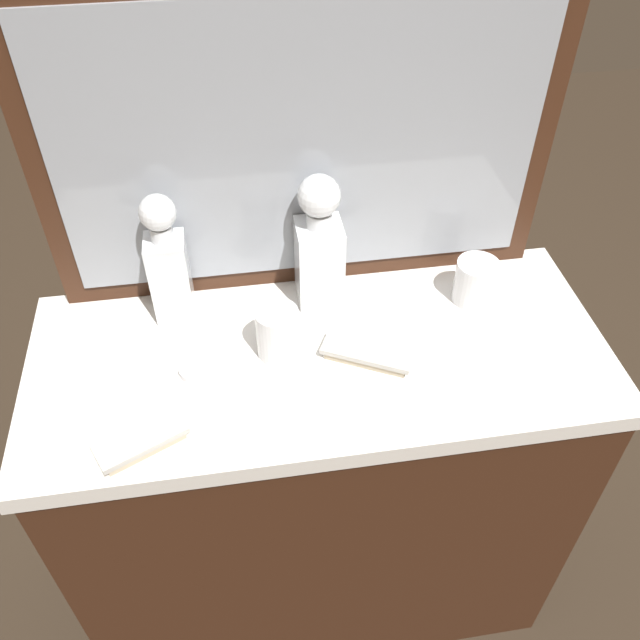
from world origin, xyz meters
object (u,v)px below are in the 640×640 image
crystal_decanter_left (319,252)px  silver_brush_center (141,441)px  porcelain_dish (196,369)px  silver_brush_far_right (367,354)px  crystal_tumbler_far_left (475,283)px  crystal_tumbler_left (278,334)px  crystal_decanter_center (169,270)px

crystal_decanter_left → silver_brush_center: size_ratio=1.73×
crystal_decanter_left → porcelain_dish: size_ratio=4.45×
silver_brush_far_right → crystal_decanter_left: bearing=107.6°
silver_brush_far_right → porcelain_dish: 0.31m
crystal_tumbler_far_left → crystal_tumbler_left: bearing=-167.7°
crystal_tumbler_left → silver_brush_far_right: size_ratio=0.58×
crystal_decanter_center → porcelain_dish: size_ratio=4.30×
silver_brush_center → porcelain_dish: size_ratio=2.57×
crystal_decanter_left → crystal_tumbler_left: (-0.10, -0.14, -0.06)m
crystal_decanter_center → silver_brush_center: (-0.06, -0.31, -0.09)m
crystal_decanter_left → silver_brush_far_right: (0.06, -0.19, -0.10)m
crystal_decanter_center → crystal_decanter_left: (0.28, 0.00, 0.00)m
crystal_decanter_center → porcelain_dish: (0.03, -0.16, -0.10)m
crystal_tumbler_left → porcelain_dish: bearing=-170.6°
crystal_decanter_center → silver_brush_far_right: bearing=-28.0°
crystal_decanter_left → silver_brush_far_right: bearing=-72.4°
crystal_decanter_left → porcelain_dish: (-0.25, -0.17, -0.10)m
porcelain_dish → crystal_decanter_left: bearing=34.1°
crystal_tumbler_left → silver_brush_far_right: (0.16, -0.04, -0.03)m
crystal_tumbler_far_left → silver_brush_center: (-0.64, -0.26, -0.03)m
silver_brush_far_right → crystal_tumbler_far_left: bearing=28.3°
crystal_decanter_left → crystal_tumbler_left: crystal_decanter_left is taller
crystal_decanter_center → silver_brush_far_right: crystal_decanter_center is taller
silver_brush_far_right → porcelain_dish: size_ratio=2.78×
crystal_decanter_center → crystal_tumbler_far_left: (0.58, -0.05, -0.07)m
crystal_decanter_center → crystal_tumbler_far_left: size_ratio=2.96×
crystal_decanter_left → crystal_tumbler_left: bearing=-124.3°
crystal_tumbler_left → silver_brush_center: size_ratio=0.63×
silver_brush_far_right → silver_brush_center: same height
crystal_decanter_left → porcelain_dish: crystal_decanter_left is taller
crystal_tumbler_far_left → silver_brush_center: bearing=-157.8°
crystal_decanter_center → silver_brush_far_right: 0.40m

